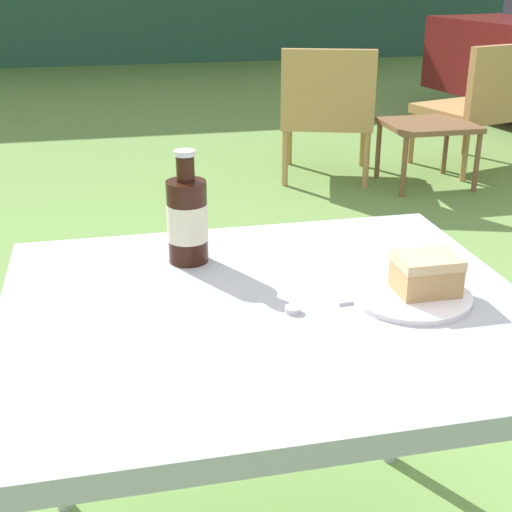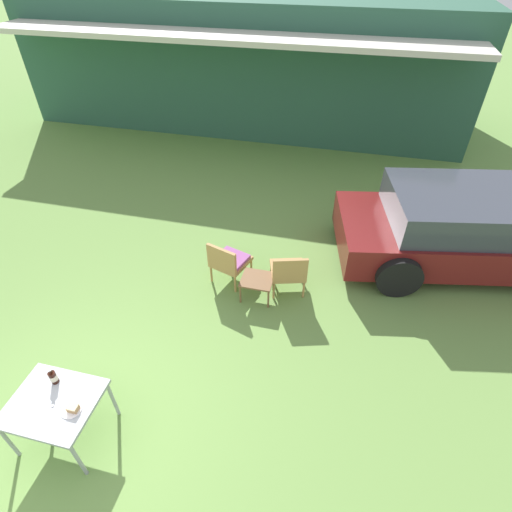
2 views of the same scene
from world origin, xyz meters
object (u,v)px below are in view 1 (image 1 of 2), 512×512
(wicker_chair_cushioned, at_px, (327,109))
(cake_on_plate, at_px, (419,283))
(wicker_chair_plain, at_px, (481,102))
(cola_bottle_near, at_px, (187,219))
(patio_table, at_px, (268,335))
(garden_side_table, at_px, (428,130))

(wicker_chair_cushioned, distance_m, cake_on_plate, 3.10)
(wicker_chair_plain, xyz_separation_m, cake_on_plate, (-1.77, -2.96, 0.28))
(cake_on_plate, distance_m, cola_bottle_near, 0.46)
(wicker_chair_cushioned, height_order, wicker_chair_plain, same)
(patio_table, height_order, cake_on_plate, cake_on_plate)
(garden_side_table, distance_m, cola_bottle_near, 3.04)
(cola_bottle_near, bearing_deg, cake_on_plate, -33.70)
(wicker_chair_plain, bearing_deg, cake_on_plate, 42.59)
(garden_side_table, relative_size, cake_on_plate, 2.26)
(cake_on_plate, xyz_separation_m, cola_bottle_near, (-0.38, 0.25, 0.06))
(garden_side_table, height_order, cola_bottle_near, cola_bottle_near)
(wicker_chair_plain, xyz_separation_m, cola_bottle_near, (-2.15, -2.71, 0.34))
(garden_side_table, bearing_deg, patio_table, -120.56)
(cake_on_plate, bearing_deg, patio_table, 173.54)
(wicker_chair_plain, distance_m, garden_side_table, 0.51)
(wicker_chair_cushioned, relative_size, cake_on_plate, 3.61)
(garden_side_table, xyz_separation_m, cake_on_plate, (-1.32, -2.73, 0.38))
(wicker_chair_cushioned, bearing_deg, patio_table, 88.18)
(garden_side_table, relative_size, patio_table, 0.53)
(cake_on_plate, relative_size, cola_bottle_near, 0.96)
(patio_table, distance_m, cola_bottle_near, 0.29)
(wicker_chair_cushioned, bearing_deg, cola_bottle_near, 84.71)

